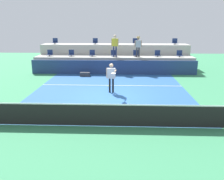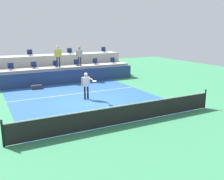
% 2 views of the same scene
% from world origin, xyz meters
% --- Properties ---
extents(ground_plane, '(40.00, 40.00, 0.00)m').
position_xyz_m(ground_plane, '(0.00, 0.00, 0.00)').
color(ground_plane, '#388456').
extents(court_inner_paint, '(9.00, 10.00, 0.01)m').
position_xyz_m(court_inner_paint, '(0.00, 1.00, 0.00)').
color(court_inner_paint, '#285693').
rests_on(court_inner_paint, ground_plane).
extents(court_service_line, '(9.00, 0.06, 0.00)m').
position_xyz_m(court_service_line, '(0.00, 2.40, 0.01)').
color(court_service_line, white).
rests_on(court_service_line, ground_plane).
extents(tennis_net, '(10.48, 0.08, 1.07)m').
position_xyz_m(tennis_net, '(0.00, -4.00, 0.50)').
color(tennis_net, black).
rests_on(tennis_net, ground_plane).
extents(sponsor_backboard, '(13.00, 0.16, 1.10)m').
position_xyz_m(sponsor_backboard, '(0.00, 6.00, 0.55)').
color(sponsor_backboard, navy).
rests_on(sponsor_backboard, ground_plane).
extents(seating_tier_lower, '(13.00, 1.80, 1.25)m').
position_xyz_m(seating_tier_lower, '(0.00, 7.30, 0.62)').
color(seating_tier_lower, '#ADAAA3').
rests_on(seating_tier_lower, ground_plane).
extents(seating_tier_upper, '(13.00, 1.80, 2.10)m').
position_xyz_m(seating_tier_upper, '(0.00, 9.10, 1.05)').
color(seating_tier_upper, '#ADAAA3').
rests_on(seating_tier_upper, ground_plane).
extents(stadium_chair_lower_far_left, '(0.44, 0.40, 0.52)m').
position_xyz_m(stadium_chair_lower_far_left, '(-5.38, 7.23, 1.46)').
color(stadium_chair_lower_far_left, '#2D2D33').
rests_on(stadium_chair_lower_far_left, seating_tier_lower).
extents(stadium_chair_lower_left, '(0.44, 0.40, 0.52)m').
position_xyz_m(stadium_chair_lower_left, '(-3.57, 7.23, 1.46)').
color(stadium_chair_lower_left, '#2D2D33').
rests_on(stadium_chair_lower_left, seating_tier_lower).
extents(stadium_chair_lower_mid_left, '(0.44, 0.40, 0.52)m').
position_xyz_m(stadium_chair_lower_mid_left, '(-1.82, 7.23, 1.46)').
color(stadium_chair_lower_mid_left, '#2D2D33').
rests_on(stadium_chair_lower_mid_left, seating_tier_lower).
extents(stadium_chair_lower_center, '(0.44, 0.40, 0.52)m').
position_xyz_m(stadium_chair_lower_center, '(-0.04, 7.23, 1.46)').
color(stadium_chair_lower_center, '#2D2D33').
rests_on(stadium_chair_lower_center, seating_tier_lower).
extents(stadium_chair_lower_mid_right, '(0.44, 0.40, 0.52)m').
position_xyz_m(stadium_chair_lower_mid_right, '(1.80, 7.23, 1.46)').
color(stadium_chair_lower_mid_right, '#2D2D33').
rests_on(stadium_chair_lower_mid_right, seating_tier_lower).
extents(stadium_chair_lower_right, '(0.44, 0.40, 0.52)m').
position_xyz_m(stadium_chair_lower_right, '(3.57, 7.23, 1.46)').
color(stadium_chair_lower_right, '#2D2D33').
rests_on(stadium_chair_lower_right, seating_tier_lower).
extents(stadium_chair_lower_far_right, '(0.44, 0.40, 0.52)m').
position_xyz_m(stadium_chair_lower_far_right, '(5.36, 7.23, 1.46)').
color(stadium_chair_lower_far_right, '#2D2D33').
rests_on(stadium_chair_lower_far_right, seating_tier_lower).
extents(stadium_chair_upper_far_left, '(0.44, 0.40, 0.52)m').
position_xyz_m(stadium_chair_upper_far_left, '(-5.37, 9.03, 2.31)').
color(stadium_chair_upper_far_left, '#2D2D33').
rests_on(stadium_chair_upper_far_left, seating_tier_upper).
extents(stadium_chair_upper_left, '(0.44, 0.40, 0.52)m').
position_xyz_m(stadium_chair_upper_left, '(-1.75, 9.03, 2.31)').
color(stadium_chair_upper_left, '#2D2D33').
rests_on(stadium_chair_upper_left, seating_tier_upper).
extents(stadium_chair_upper_right, '(0.44, 0.40, 0.52)m').
position_xyz_m(stadium_chair_upper_right, '(1.82, 9.03, 2.31)').
color(stadium_chair_upper_right, '#2D2D33').
rests_on(stadium_chair_upper_right, seating_tier_upper).
extents(stadium_chair_upper_far_right, '(0.44, 0.40, 0.52)m').
position_xyz_m(stadium_chair_upper_far_right, '(5.31, 9.03, 2.31)').
color(stadium_chair_upper_far_right, '#2D2D33').
rests_on(stadium_chair_upper_far_right, seating_tier_upper).
extents(tennis_player, '(0.60, 1.23, 1.70)m').
position_xyz_m(tennis_player, '(0.06, 0.74, 1.04)').
color(tennis_player, black).
rests_on(tennis_player, ground_plane).
extents(spectator_in_grey, '(0.61, 0.26, 1.76)m').
position_xyz_m(spectator_in_grey, '(0.08, 6.85, 2.32)').
color(spectator_in_grey, navy).
rests_on(spectator_in_grey, seating_tier_lower).
extents(spectator_with_hat, '(0.57, 0.40, 1.65)m').
position_xyz_m(spectator_with_hat, '(1.93, 6.85, 2.25)').
color(spectator_with_hat, '#2D2D33').
rests_on(spectator_with_hat, seating_tier_lower).
extents(tennis_ball, '(0.07, 0.07, 0.07)m').
position_xyz_m(tennis_ball, '(-0.05, -0.84, 0.81)').
color(tennis_ball, '#CCE033').
extents(equipment_bag, '(0.76, 0.28, 0.30)m').
position_xyz_m(equipment_bag, '(-2.14, 5.13, 0.15)').
color(equipment_bag, '#333338').
rests_on(equipment_bag, ground_plane).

